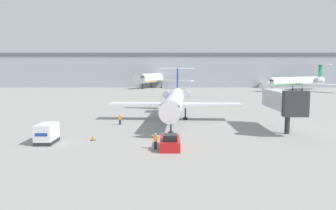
{
  "coord_description": "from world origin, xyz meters",
  "views": [
    {
      "loc": [
        -0.2,
        -36.92,
        9.25
      ],
      "look_at": [
        0.0,
        13.02,
        3.45
      ],
      "focal_mm": 35.0,
      "sensor_mm": 36.0,
      "label": 1
    }
  ],
  "objects_px": {
    "worker_near_tug": "(154,141)",
    "airplane_parked_far_left": "(295,81)",
    "airplane_main": "(173,101)",
    "pushback_tug": "(169,143)",
    "luggage_cart": "(45,134)",
    "airplane_parked_far_right": "(154,78)",
    "worker_by_wing": "(119,119)",
    "jet_bridge": "(281,101)",
    "traffic_cone_left": "(92,138)"
  },
  "relations": [
    {
      "from": "airplane_main",
      "to": "airplane_parked_far_right",
      "type": "relative_size",
      "value": 0.91
    },
    {
      "from": "luggage_cart",
      "to": "airplane_parked_far_right",
      "type": "xyz_separation_m",
      "value": [
        9.0,
        107.71,
        3.18
      ]
    },
    {
      "from": "airplane_parked_far_left",
      "to": "luggage_cart",
      "type": "bearing_deg",
      "value": -125.71
    },
    {
      "from": "pushback_tug",
      "to": "airplane_parked_far_right",
      "type": "xyz_separation_m",
      "value": [
        -6.01,
        110.29,
        3.71
      ]
    },
    {
      "from": "airplane_main",
      "to": "airplane_parked_far_left",
      "type": "bearing_deg",
      "value": 56.13
    },
    {
      "from": "luggage_cart",
      "to": "airplane_parked_far_left",
      "type": "height_order",
      "value": "airplane_parked_far_left"
    },
    {
      "from": "worker_near_tug",
      "to": "airplane_parked_far_right",
      "type": "bearing_deg",
      "value": 92.26
    },
    {
      "from": "worker_by_wing",
      "to": "jet_bridge",
      "type": "xyz_separation_m",
      "value": [
        24.36,
        -5.17,
        3.55
      ]
    },
    {
      "from": "luggage_cart",
      "to": "traffic_cone_left",
      "type": "relative_size",
      "value": 5.46
    },
    {
      "from": "luggage_cart",
      "to": "worker_by_wing",
      "type": "relative_size",
      "value": 2.12
    },
    {
      "from": "traffic_cone_left",
      "to": "airplane_parked_far_left",
      "type": "xyz_separation_m",
      "value": [
        60.85,
        90.44,
        3.29
      ]
    },
    {
      "from": "airplane_parked_far_right",
      "to": "airplane_main",
      "type": "bearing_deg",
      "value": -85.6
    },
    {
      "from": "luggage_cart",
      "to": "airplane_main",
      "type": "bearing_deg",
      "value": 47.25
    },
    {
      "from": "luggage_cart",
      "to": "jet_bridge",
      "type": "bearing_deg",
      "value": 13.85
    },
    {
      "from": "pushback_tug",
      "to": "airplane_parked_far_right",
      "type": "height_order",
      "value": "airplane_parked_far_right"
    },
    {
      "from": "airplane_main",
      "to": "airplane_parked_far_right",
      "type": "distance_m",
      "value": 90.7
    },
    {
      "from": "airplane_parked_far_right",
      "to": "worker_by_wing",
      "type": "bearing_deg",
      "value": -91.19
    },
    {
      "from": "jet_bridge",
      "to": "airplane_main",
      "type": "bearing_deg",
      "value": 148.27
    },
    {
      "from": "luggage_cart",
      "to": "worker_by_wing",
      "type": "bearing_deg",
      "value": 61.43
    },
    {
      "from": "airplane_parked_far_left",
      "to": "jet_bridge",
      "type": "bearing_deg",
      "value": -112.4
    },
    {
      "from": "worker_by_wing",
      "to": "airplane_parked_far_left",
      "type": "distance_m",
      "value": 98.75
    },
    {
      "from": "traffic_cone_left",
      "to": "airplane_parked_far_left",
      "type": "height_order",
      "value": "airplane_parked_far_left"
    },
    {
      "from": "airplane_main",
      "to": "pushback_tug",
      "type": "bearing_deg",
      "value": -92.76
    },
    {
      "from": "worker_by_wing",
      "to": "airplane_parked_far_left",
      "type": "height_order",
      "value": "airplane_parked_far_left"
    },
    {
      "from": "worker_near_tug",
      "to": "airplane_parked_far_left",
      "type": "xyz_separation_m",
      "value": [
        52.74,
        94.94,
        2.64
      ]
    },
    {
      "from": "pushback_tug",
      "to": "jet_bridge",
      "type": "relative_size",
      "value": 0.43
    },
    {
      "from": "luggage_cart",
      "to": "airplane_parked_far_right",
      "type": "height_order",
      "value": "airplane_parked_far_right"
    },
    {
      "from": "pushback_tug",
      "to": "worker_by_wing",
      "type": "bearing_deg",
      "value": 117.27
    },
    {
      "from": "airplane_main",
      "to": "luggage_cart",
      "type": "height_order",
      "value": "airplane_main"
    },
    {
      "from": "worker_near_tug",
      "to": "worker_by_wing",
      "type": "distance_m",
      "value": 17.09
    },
    {
      "from": "pushback_tug",
      "to": "worker_by_wing",
      "type": "height_order",
      "value": "pushback_tug"
    },
    {
      "from": "airplane_parked_far_left",
      "to": "jet_bridge",
      "type": "distance_m",
      "value": 91.12
    },
    {
      "from": "pushback_tug",
      "to": "worker_by_wing",
      "type": "relative_size",
      "value": 2.84
    },
    {
      "from": "worker_near_tug",
      "to": "traffic_cone_left",
      "type": "relative_size",
      "value": 2.78
    },
    {
      "from": "worker_near_tug",
      "to": "airplane_parked_far_left",
      "type": "height_order",
      "value": "airplane_parked_far_left"
    },
    {
      "from": "worker_near_tug",
      "to": "traffic_cone_left",
      "type": "distance_m",
      "value": 9.3
    },
    {
      "from": "jet_bridge",
      "to": "airplane_parked_far_right",
      "type": "bearing_deg",
      "value": 102.63
    },
    {
      "from": "luggage_cart",
      "to": "traffic_cone_left",
      "type": "xyz_separation_m",
      "value": [
        5.26,
        1.55,
        -0.89
      ]
    },
    {
      "from": "pushback_tug",
      "to": "airplane_parked_far_left",
      "type": "relative_size",
      "value": 0.14
    },
    {
      "from": "pushback_tug",
      "to": "luggage_cart",
      "type": "height_order",
      "value": "luggage_cart"
    },
    {
      "from": "luggage_cart",
      "to": "traffic_cone_left",
      "type": "distance_m",
      "value": 5.56
    },
    {
      "from": "airplane_parked_far_left",
      "to": "jet_bridge",
      "type": "height_order",
      "value": "airplane_parked_far_left"
    },
    {
      "from": "airplane_parked_far_right",
      "to": "jet_bridge",
      "type": "relative_size",
      "value": 2.97
    },
    {
      "from": "airplane_parked_far_left",
      "to": "jet_bridge",
      "type": "xyz_separation_m",
      "value": [
        -34.72,
        -84.24,
        0.84
      ]
    },
    {
      "from": "pushback_tug",
      "to": "airplane_parked_far_left",
      "type": "distance_m",
      "value": 107.53
    },
    {
      "from": "traffic_cone_left",
      "to": "airplane_main",
      "type": "bearing_deg",
      "value": 55.77
    },
    {
      "from": "worker_by_wing",
      "to": "airplane_parked_far_right",
      "type": "distance_m",
      "value": 94.88
    },
    {
      "from": "airplane_parked_far_left",
      "to": "airplane_parked_far_right",
      "type": "xyz_separation_m",
      "value": [
        -57.11,
        15.72,
        0.78
      ]
    },
    {
      "from": "worker_by_wing",
      "to": "airplane_parked_far_left",
      "type": "relative_size",
      "value": 0.05
    },
    {
      "from": "luggage_cart",
      "to": "worker_by_wing",
      "type": "distance_m",
      "value": 14.7
    }
  ]
}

